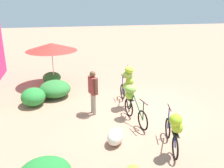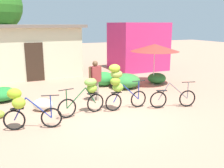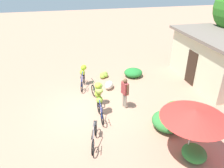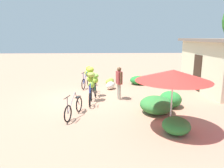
{
  "view_description": "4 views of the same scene",
  "coord_description": "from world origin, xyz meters",
  "px_view_note": "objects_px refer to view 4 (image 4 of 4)",
  "views": [
    {
      "loc": [
        -7.88,
        2.67,
        3.88
      ],
      "look_at": [
        0.37,
        0.93,
        0.99
      ],
      "focal_mm": 39.86,
      "sensor_mm": 36.0,
      "label": 1
    },
    {
      "loc": [
        -3.07,
        -7.12,
        2.94
      ],
      "look_at": [
        0.53,
        0.92,
        0.8
      ],
      "focal_mm": 40.02,
      "sensor_mm": 36.0,
      "label": 2
    },
    {
      "loc": [
        9.07,
        -1.06,
        6.17
      ],
      "look_at": [
        -0.28,
        1.11,
        1.15
      ],
      "focal_mm": 35.37,
      "sensor_mm": 36.0,
      "label": 3
    },
    {
      "loc": [
        10.07,
        0.91,
        2.96
      ],
      "look_at": [
        0.94,
        1.28,
        0.93
      ],
      "focal_mm": 34.0,
      "sensor_mm": 36.0,
      "label": 4
    }
  ],
  "objects_px": {
    "bicycle_by_shop": "(74,108)",
    "produce_sack": "(111,85)",
    "banana_pile_on_ground": "(110,81)",
    "building_low": "(221,64)",
    "bicycle_center_loaded": "(91,81)",
    "market_umbrella": "(173,75)",
    "bicycle_leftmost": "(87,75)",
    "person_vendor": "(119,80)",
    "bicycle_near_pile": "(95,82)"
  },
  "relations": [
    {
      "from": "bicycle_by_shop",
      "to": "produce_sack",
      "type": "xyz_separation_m",
      "value": [
        -4.31,
        1.53,
        -0.12
      ]
    },
    {
      "from": "market_umbrella",
      "to": "person_vendor",
      "type": "relative_size",
      "value": 1.49
    },
    {
      "from": "market_umbrella",
      "to": "produce_sack",
      "type": "bearing_deg",
      "value": -162.78
    },
    {
      "from": "building_low",
      "to": "produce_sack",
      "type": "relative_size",
      "value": 8.12
    },
    {
      "from": "building_low",
      "to": "market_umbrella",
      "type": "height_order",
      "value": "building_low"
    },
    {
      "from": "bicycle_near_pile",
      "to": "bicycle_by_shop",
      "type": "xyz_separation_m",
      "value": [
        2.97,
        -0.68,
        -0.38
      ]
    },
    {
      "from": "market_umbrella",
      "to": "banana_pile_on_ground",
      "type": "distance_m",
      "value": 7.59
    },
    {
      "from": "bicycle_near_pile",
      "to": "bicycle_by_shop",
      "type": "relative_size",
      "value": 1.0
    },
    {
      "from": "bicycle_near_pile",
      "to": "bicycle_center_loaded",
      "type": "bearing_deg",
      "value": -7.2
    },
    {
      "from": "bicycle_leftmost",
      "to": "bicycle_center_loaded",
      "type": "relative_size",
      "value": 0.98
    },
    {
      "from": "bicycle_center_loaded",
      "to": "produce_sack",
      "type": "height_order",
      "value": "bicycle_center_loaded"
    },
    {
      "from": "bicycle_leftmost",
      "to": "produce_sack",
      "type": "distance_m",
      "value": 1.65
    },
    {
      "from": "bicycle_leftmost",
      "to": "person_vendor",
      "type": "distance_m",
      "value": 3.3
    },
    {
      "from": "building_low",
      "to": "bicycle_near_pile",
      "type": "xyz_separation_m",
      "value": [
        0.93,
        -7.02,
        -0.74
      ]
    },
    {
      "from": "building_low",
      "to": "banana_pile_on_ground",
      "type": "distance_m",
      "value": 6.6
    },
    {
      "from": "bicycle_by_shop",
      "to": "produce_sack",
      "type": "distance_m",
      "value": 4.57
    },
    {
      "from": "bicycle_by_shop",
      "to": "produce_sack",
      "type": "relative_size",
      "value": 2.38
    },
    {
      "from": "bicycle_leftmost",
      "to": "banana_pile_on_ground",
      "type": "height_order",
      "value": "bicycle_leftmost"
    },
    {
      "from": "bicycle_near_pile",
      "to": "produce_sack",
      "type": "height_order",
      "value": "bicycle_near_pile"
    },
    {
      "from": "bicycle_center_loaded",
      "to": "produce_sack",
      "type": "bearing_deg",
      "value": 157.59
    },
    {
      "from": "market_umbrella",
      "to": "bicycle_near_pile",
      "type": "distance_m",
      "value": 5.15
    },
    {
      "from": "person_vendor",
      "to": "bicycle_by_shop",
      "type": "bearing_deg",
      "value": -39.82
    },
    {
      "from": "bicycle_leftmost",
      "to": "person_vendor",
      "type": "bearing_deg",
      "value": 31.73
    },
    {
      "from": "bicycle_near_pile",
      "to": "person_vendor",
      "type": "bearing_deg",
      "value": 58.86
    },
    {
      "from": "bicycle_leftmost",
      "to": "produce_sack",
      "type": "relative_size",
      "value": 2.27
    },
    {
      "from": "bicycle_leftmost",
      "to": "banana_pile_on_ground",
      "type": "bearing_deg",
      "value": 120.42
    },
    {
      "from": "bicycle_center_loaded",
      "to": "produce_sack",
      "type": "distance_m",
      "value": 2.71
    },
    {
      "from": "bicycle_leftmost",
      "to": "banana_pile_on_ground",
      "type": "xyz_separation_m",
      "value": [
        -0.82,
        1.4,
        -0.58
      ]
    },
    {
      "from": "building_low",
      "to": "person_vendor",
      "type": "xyz_separation_m",
      "value": [
        1.65,
        -5.82,
        -0.51
      ]
    },
    {
      "from": "bicycle_near_pile",
      "to": "bicycle_center_loaded",
      "type": "height_order",
      "value": "bicycle_center_loaded"
    },
    {
      "from": "person_vendor",
      "to": "building_low",
      "type": "bearing_deg",
      "value": 105.84
    },
    {
      "from": "produce_sack",
      "to": "market_umbrella",
      "type": "bearing_deg",
      "value": 17.22
    },
    {
      "from": "produce_sack",
      "to": "banana_pile_on_ground",
      "type": "bearing_deg",
      "value": 179.61
    },
    {
      "from": "banana_pile_on_ground",
      "to": "produce_sack",
      "type": "xyz_separation_m",
      "value": [
        1.56,
        -0.01,
        0.08
      ]
    },
    {
      "from": "produce_sack",
      "to": "bicycle_by_shop",
      "type": "bearing_deg",
      "value": -19.6
    },
    {
      "from": "market_umbrella",
      "to": "person_vendor",
      "type": "bearing_deg",
      "value": -158.58
    },
    {
      "from": "bicycle_center_loaded",
      "to": "produce_sack",
      "type": "xyz_separation_m",
      "value": [
        -2.41,
        0.99,
        -0.75
      ]
    },
    {
      "from": "bicycle_near_pile",
      "to": "produce_sack",
      "type": "relative_size",
      "value": 2.38
    },
    {
      "from": "building_low",
      "to": "banana_pile_on_ground",
      "type": "height_order",
      "value": "building_low"
    },
    {
      "from": "market_umbrella",
      "to": "banana_pile_on_ground",
      "type": "height_order",
      "value": "market_umbrella"
    },
    {
      "from": "bicycle_leftmost",
      "to": "produce_sack",
      "type": "height_order",
      "value": "bicycle_leftmost"
    },
    {
      "from": "bicycle_leftmost",
      "to": "person_vendor",
      "type": "xyz_separation_m",
      "value": [
        2.8,
        1.73,
        0.23
      ]
    },
    {
      "from": "market_umbrella",
      "to": "bicycle_by_shop",
      "type": "bearing_deg",
      "value": -112.07
    },
    {
      "from": "market_umbrella",
      "to": "bicycle_leftmost",
      "type": "height_order",
      "value": "market_umbrella"
    },
    {
      "from": "bicycle_near_pile",
      "to": "market_umbrella",
      "type": "bearing_deg",
      "value": 31.17
    },
    {
      "from": "bicycle_center_loaded",
      "to": "banana_pile_on_ground",
      "type": "height_order",
      "value": "bicycle_center_loaded"
    },
    {
      "from": "building_low",
      "to": "banana_pile_on_ground",
      "type": "relative_size",
      "value": 7.66
    },
    {
      "from": "banana_pile_on_ground",
      "to": "bicycle_near_pile",
      "type": "bearing_deg",
      "value": -16.67
    },
    {
      "from": "bicycle_by_shop",
      "to": "produce_sack",
      "type": "bearing_deg",
      "value": 160.4
    },
    {
      "from": "market_umbrella",
      "to": "bicycle_leftmost",
      "type": "distance_m",
      "value": 7.19
    }
  ]
}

